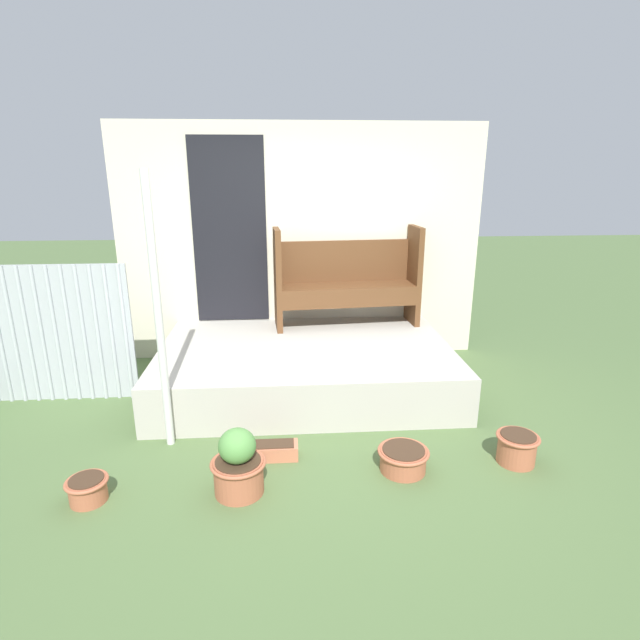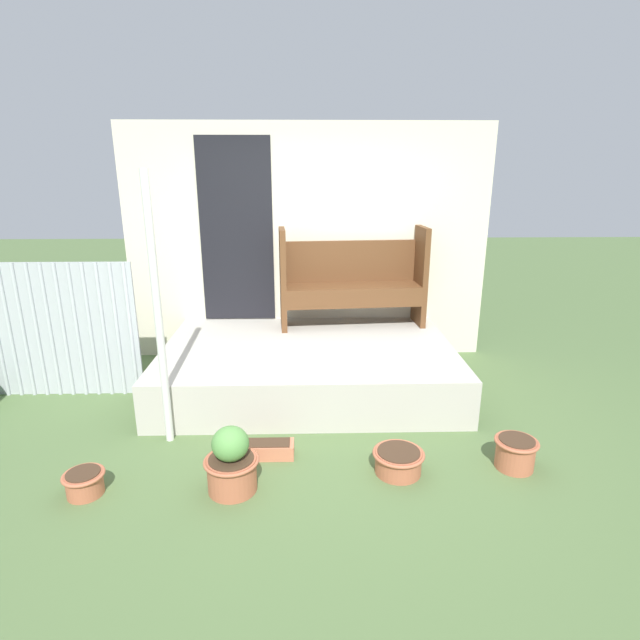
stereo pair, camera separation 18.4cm
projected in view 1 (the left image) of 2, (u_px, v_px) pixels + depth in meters
ground_plane at (317, 434)px, 4.16m from camera, size 24.00×24.00×0.00m
porch_slab at (306, 367)px, 4.98m from camera, size 2.84×1.87×0.44m
house_wall at (298, 244)px, 5.58m from camera, size 4.04×0.08×2.60m
support_post at (158, 317)px, 3.71m from camera, size 0.06×0.06×2.12m
bench at (347, 277)px, 5.44m from camera, size 1.59×0.52×1.08m
flower_pot_left at (88, 488)px, 3.30m from camera, size 0.28×0.28×0.17m
flower_pot_middle at (238, 465)px, 3.36m from camera, size 0.38×0.38×0.47m
flower_pot_right at (403, 458)px, 3.64m from camera, size 0.38×0.38×0.17m
flower_pot_far_right at (517, 447)px, 3.72m from camera, size 0.32×0.32×0.23m
planter_box_rect at (265, 451)px, 3.80m from camera, size 0.51×0.16×0.12m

